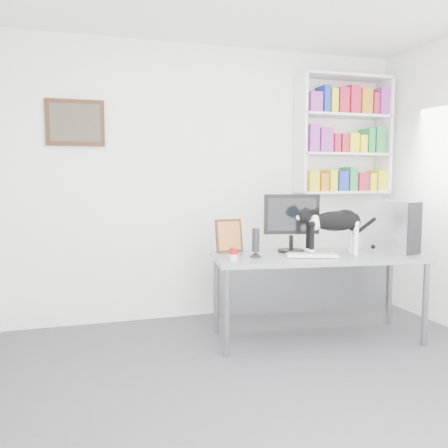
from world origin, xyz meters
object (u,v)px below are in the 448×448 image
(pc_tower, at_px, (392,226))
(soup_can, at_px, (233,254))
(cat, at_px, (334,232))
(keyboard, at_px, (312,255))
(bookshelf, at_px, (343,135))
(desk, at_px, (317,297))
(speaker, at_px, (256,242))
(monitor, at_px, (291,223))
(leaning_print, at_px, (229,235))

(pc_tower, distance_m, soup_can, 1.50)
(cat, bearing_deg, pc_tower, 8.89)
(keyboard, xyz_separation_m, cat, (0.21, 0.01, 0.18))
(bookshelf, height_order, desk, bookshelf)
(keyboard, relative_size, soup_can, 4.20)
(pc_tower, height_order, soup_can, pc_tower)
(speaker, height_order, cat, cat)
(bookshelf, relative_size, desk, 0.70)
(bookshelf, relative_size, keyboard, 2.96)
(bookshelf, bearing_deg, keyboard, -131.63)
(cat, bearing_deg, keyboard, -171.01)
(soup_can, bearing_deg, speaker, 23.66)
(bookshelf, relative_size, speaker, 4.92)
(pc_tower, relative_size, speaker, 1.81)
(speaker, bearing_deg, desk, 18.01)
(monitor, distance_m, speaker, 0.46)
(monitor, xyz_separation_m, speaker, (-0.41, -0.18, -0.14))
(desk, distance_m, soup_can, 0.89)
(leaning_print, bearing_deg, cat, -32.09)
(cat, bearing_deg, leaning_print, 156.01)
(bookshelf, relative_size, leaning_print, 4.08)
(speaker, bearing_deg, leaning_print, 134.38)
(desk, distance_m, leaning_print, 0.94)
(desk, relative_size, cat, 2.75)
(bookshelf, distance_m, desk, 1.86)
(pc_tower, bearing_deg, soup_can, 164.64)
(keyboard, relative_size, speaker, 1.66)
(keyboard, distance_m, leaning_print, 0.75)
(bookshelf, relative_size, monitor, 2.36)
(pc_tower, height_order, cat, pc_tower)
(leaning_print, bearing_deg, speaker, -71.28)
(keyboard, height_order, pc_tower, pc_tower)
(monitor, xyz_separation_m, cat, (0.26, -0.29, -0.06))
(keyboard, height_order, speaker, speaker)
(leaning_print, bearing_deg, bookshelf, 16.04)
(desk, distance_m, keyboard, 0.41)
(bookshelf, height_order, leaning_print, bookshelf)
(monitor, relative_size, soup_can, 5.27)
(pc_tower, xyz_separation_m, leaning_print, (-1.40, 0.41, -0.08))
(bookshelf, distance_m, soup_can, 2.06)
(soup_can, bearing_deg, monitor, 23.56)
(desk, height_order, pc_tower, pc_tower)
(cat, bearing_deg, bookshelf, 61.41)
(leaning_print, bearing_deg, desk, -31.68)
(keyboard, xyz_separation_m, soup_can, (-0.68, 0.03, 0.03))
(pc_tower, xyz_separation_m, soup_can, (-1.49, -0.02, -0.18))
(desk, distance_m, speaker, 0.74)
(pc_tower, bearing_deg, desk, 161.24)
(pc_tower, relative_size, soup_can, 4.57)
(desk, bearing_deg, soup_can, -168.07)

